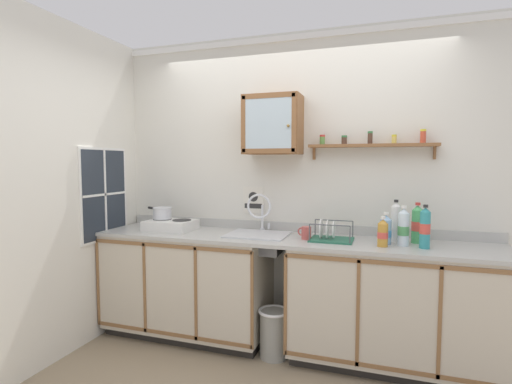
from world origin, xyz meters
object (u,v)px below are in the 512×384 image
Objects in this scene: sink at (258,236)px; bottle_opaque_white_2 at (396,223)px; bottle_water_clear_0 at (403,228)px; trash_bin at (274,332)px; saucepan at (162,213)px; bottle_detergent_teal_1 at (425,228)px; bottle_water_blue_5 at (386,230)px; wall_cabinet at (273,125)px; warning_sign at (253,200)px; dish_rack at (330,236)px; bottle_soda_green_3 at (417,224)px; hot_plate_stove at (171,225)px; mug at (306,233)px; bottle_juice_amber_4 at (383,233)px.

bottle_opaque_white_2 is at bearing 3.61° from sink.
bottle_water_clear_0 is 0.77× the size of trash_bin.
saucepan is 1.44m from trash_bin.
bottle_detergent_teal_1 reaches higher than bottle_water_blue_5.
wall_cabinet is at bearing 169.55° from bottle_water_blue_5.
saucepan is at bearing 178.81° from bottle_water_blue_5.
warning_sign is at bearing 171.37° from bottle_opaque_white_2.
warning_sign is at bearing 157.73° from dish_rack.
bottle_detergent_teal_1 is (2.20, -0.11, -0.00)m from saucepan.
hot_plate_stove is at bearing -177.29° from bottle_soda_green_3.
bottle_soda_green_3 is at bearing -2.94° from wall_cabinet.
mug is at bearing -169.22° from bottle_opaque_white_2.
bottle_water_clear_0 reaches higher than dish_rack.
bottle_water_clear_0 is 0.13m from bottle_water_blue_5.
mug is 0.83m from trash_bin.
bottle_water_blue_5 is at bearing -1.19° from saucepan.
bottle_opaque_white_2 reaches higher than bottle_detergent_teal_1.
dish_rack is (1.43, -0.01, -0.01)m from hot_plate_stove.
sink is 0.95m from wall_cabinet.
bottle_soda_green_3 is at bearing -3.16° from bottle_opaque_white_2.
mug is 0.30× the size of trash_bin.
hot_plate_stove is at bearing -177.39° from sink.
trash_bin is at bearing -159.95° from dish_rack.
warning_sign reaches higher than bottle_juice_amber_4.
dish_rack is (-0.64, -0.11, -0.11)m from bottle_soda_green_3.
bottle_water_clear_0 is at bearing -1.02° from hot_plate_stove.
bottle_water_blue_5 reaches higher than dish_rack.
dish_rack is 1.37× the size of warning_sign.
bottle_juice_amber_4 reaches higher than saucepan.
bottle_opaque_white_2 is 1.27m from wall_cabinet.
bottle_water_clear_0 is 1.33m from wall_cabinet.
wall_cabinet is at bearing 52.89° from sink.
bottle_water_clear_0 is 0.73m from mug.
wall_cabinet is at bearing 151.46° from mug.
sink is 0.82m from hot_plate_stove.
bottle_water_clear_0 is 0.15m from bottle_opaque_white_2.
bottle_detergent_teal_1 is (1.28, -0.12, 0.16)m from sink.
bottle_juice_amber_4 is 0.57× the size of trash_bin.
warning_sign is at bearing 116.93° from sink.
saucepan is 1.93m from bottle_juice_amber_4.
bottle_soda_green_3 reaches higher than bottle_juice_amber_4.
wall_cabinet reaches higher than bottle_water_clear_0.
bottle_soda_green_3 is at bearing 2.77° from sink.
sink reaches higher than saucepan.
warning_sign is at bearing 160.20° from bottle_juice_amber_4.
bottle_opaque_white_2 reaches higher than bottle_water_blue_5.
trash_bin is at bearing -176.78° from bottle_juice_amber_4.
warning_sign is (-0.74, 0.30, 0.23)m from dish_rack.
saucepan is at bearing 177.21° from bottle_detergent_teal_1.
sink reaches higher than bottle_detergent_teal_1.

